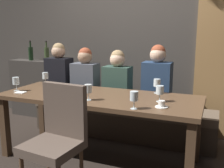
{
  "coord_description": "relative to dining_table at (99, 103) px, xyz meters",
  "views": [
    {
      "loc": [
        1.2,
        -2.55,
        1.43
      ],
      "look_at": [
        0.09,
        0.18,
        0.84
      ],
      "focal_mm": 42.37,
      "sensor_mm": 36.0,
      "label": 1
    }
  ],
  "objects": [
    {
      "name": "wine_glass_near_right",
      "position": [
        -0.89,
        0.26,
        0.2
      ],
      "size": [
        0.08,
        0.08,
        0.16
      ],
      "color": "silver",
      "rests_on": "dining_table"
    },
    {
      "name": "diner_redhead",
      "position": [
        -0.98,
        0.73,
        0.18
      ],
      "size": [
        0.36,
        0.24,
        0.81
      ],
      "color": "black",
      "rests_on": "banquette_bench"
    },
    {
      "name": "dessert_plate",
      "position": [
        -0.26,
        -0.15,
        0.1
      ],
      "size": [
        0.19,
        0.19,
        0.05
      ],
      "color": "white",
      "rests_on": "dining_table"
    },
    {
      "name": "wine_bottle_pale_label",
      "position": [
        -1.41,
        1.03,
        0.42
      ],
      "size": [
        0.08,
        0.08,
        0.33
      ],
      "color": "#384728",
      "rests_on": "back_counter"
    },
    {
      "name": "wine_glass_end_left",
      "position": [
        0.57,
        0.34,
        0.2
      ],
      "size": [
        0.08,
        0.08,
        0.16
      ],
      "color": "silver",
      "rests_on": "dining_table"
    },
    {
      "name": "wine_glass_far_left",
      "position": [
        0.51,
        -0.35,
        0.2
      ],
      "size": [
        0.08,
        0.08,
        0.16
      ],
      "color": "silver",
      "rests_on": "dining_table"
    },
    {
      "name": "fork_on_table",
      "position": [
        -0.12,
        -0.18,
        0.09
      ],
      "size": [
        0.02,
        0.17,
        0.01
      ],
      "primitive_type": "cube",
      "rotation": [
        0.0,
        0.0,
        0.02
      ],
      "color": "silver",
      "rests_on": "dining_table"
    },
    {
      "name": "diner_far_end",
      "position": [
        -0.05,
        0.69,
        0.15
      ],
      "size": [
        0.36,
        0.24,
        0.74
      ],
      "color": "#2D473D",
      "rests_on": "banquette_bench"
    },
    {
      "name": "diner_near_end",
      "position": [
        0.48,
        0.73,
        0.18
      ],
      "size": [
        0.36,
        0.24,
        0.82
      ],
      "color": "navy",
      "rests_on": "banquette_bench"
    },
    {
      "name": "wine_glass_far_right",
      "position": [
        0.68,
        -0.01,
        0.2
      ],
      "size": [
        0.08,
        0.08,
        0.16
      ],
      "color": "silver",
      "rests_on": "dining_table"
    },
    {
      "name": "chair_near_side",
      "position": [
        -0.06,
        -0.72,
        -0.09
      ],
      "size": [
        0.48,
        0.48,
        0.98
      ],
      "color": "brown",
      "rests_on": "ground"
    },
    {
      "name": "ground",
      "position": [
        0.0,
        0.0,
        -0.65
      ],
      "size": [
        9.0,
        9.0,
        0.0
      ],
      "primitive_type": "plane",
      "color": "black"
    },
    {
      "name": "back_counter",
      "position": [
        -1.55,
        1.04,
        -0.18
      ],
      "size": [
        1.1,
        0.28,
        0.95
      ],
      "primitive_type": "cube",
      "color": "#38342F",
      "rests_on": "ground"
    },
    {
      "name": "dining_table",
      "position": [
        0.0,
        0.0,
        0.0
      ],
      "size": [
        2.2,
        0.84,
        0.74
      ],
      "color": "#493422",
      "rests_on": "ground"
    },
    {
      "name": "wine_bottle_dark_red",
      "position": [
        -1.73,
        1.03,
        0.42
      ],
      "size": [
        0.08,
        0.08,
        0.33
      ],
      "color": "black",
      "rests_on": "back_counter"
    },
    {
      "name": "back_wall_tiled",
      "position": [
        0.0,
        1.22,
        0.85
      ],
      "size": [
        6.0,
        0.12,
        3.0
      ],
      "primitive_type": "cube",
      "color": "#423D38",
      "rests_on": "ground"
    },
    {
      "name": "folded_napkin",
      "position": [
        -0.88,
        -0.23,
        0.09
      ],
      "size": [
        0.12,
        0.11,
        0.01
      ],
      "primitive_type": "cube",
      "rotation": [
        0.0,
        0.0,
        0.13
      ],
      "color": "silver",
      "rests_on": "dining_table"
    },
    {
      "name": "espresso_cup",
      "position": [
        0.74,
        -0.2,
        0.11
      ],
      "size": [
        0.12,
        0.12,
        0.06
      ],
      "color": "white",
      "rests_on": "dining_table"
    },
    {
      "name": "banquette_bench",
      "position": [
        0.0,
        0.7,
        -0.42
      ],
      "size": [
        2.5,
        0.44,
        0.45
      ],
      "color": "#40352A",
      "rests_on": "ground"
    },
    {
      "name": "diner_bearded",
      "position": [
        -0.54,
        0.71,
        0.16
      ],
      "size": [
        0.36,
        0.24,
        0.76
      ],
      "color": "#4C515B",
      "rests_on": "banquette_bench"
    },
    {
      "name": "wine_glass_center_front",
      "position": [
        -0.01,
        -0.23,
        0.2
      ],
      "size": [
        0.08,
        0.08,
        0.16
      ],
      "color": "silver",
      "rests_on": "dining_table"
    },
    {
      "name": "wine_glass_near_left",
      "position": [
        -0.99,
        -0.17,
        0.2
      ],
      "size": [
        0.08,
        0.08,
        0.16
      ],
      "color": "silver",
      "rests_on": "dining_table"
    }
  ]
}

